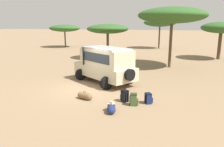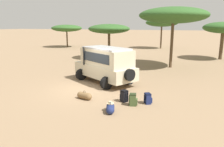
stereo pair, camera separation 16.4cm
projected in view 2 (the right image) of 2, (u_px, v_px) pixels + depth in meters
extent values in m
plane|color=#8C7051|center=(86.00, 89.00, 13.58)|extent=(320.00, 320.00, 0.00)
cube|color=beige|center=(104.00, 70.00, 15.18)|extent=(5.19, 4.09, 0.84)
cube|color=beige|center=(106.00, 57.00, 14.78)|extent=(4.20, 3.46, 1.10)
cube|color=#232D38|center=(94.00, 55.00, 15.96)|extent=(0.83, 1.38, 0.77)
cube|color=#232D38|center=(95.00, 58.00, 14.22)|extent=(2.57, 1.50, 0.60)
cube|color=#232D38|center=(117.00, 55.00, 15.32)|extent=(2.57, 1.50, 0.60)
cube|color=#B7B7B7|center=(106.00, 48.00, 14.69)|extent=(3.83, 3.19, 0.10)
cube|color=black|center=(85.00, 67.00, 17.18)|extent=(0.95, 1.48, 0.56)
cylinder|color=black|center=(84.00, 56.00, 15.23)|extent=(0.10, 0.10, 1.25)
cylinder|color=black|center=(81.00, 74.00, 15.85)|extent=(0.64, 0.83, 0.80)
cylinder|color=black|center=(103.00, 71.00, 17.02)|extent=(0.64, 0.83, 0.80)
cylinder|color=black|center=(106.00, 83.00, 13.53)|extent=(0.64, 0.83, 0.80)
cylinder|color=black|center=(129.00, 78.00, 14.70)|extent=(0.64, 0.83, 0.80)
cylinder|color=black|center=(130.00, 75.00, 13.17)|extent=(0.56, 0.75, 0.74)
cube|color=black|center=(124.00, 97.00, 11.35)|extent=(0.43, 0.43, 0.56)
cube|color=black|center=(122.00, 97.00, 11.52)|extent=(0.19, 0.24, 0.31)
cube|color=black|center=(124.00, 91.00, 11.28)|extent=(0.43, 0.42, 0.07)
cylinder|color=black|center=(125.00, 98.00, 11.17)|extent=(0.04, 0.04, 0.47)
cylinder|color=black|center=(127.00, 97.00, 11.25)|extent=(0.04, 0.04, 0.47)
cube|color=navy|center=(148.00, 99.00, 11.08)|extent=(0.41, 0.44, 0.48)
cube|color=navy|center=(151.00, 100.00, 11.13)|extent=(0.21, 0.26, 0.27)
cube|color=black|center=(148.00, 94.00, 11.02)|extent=(0.41, 0.43, 0.07)
cylinder|color=black|center=(144.00, 99.00, 11.12)|extent=(0.04, 0.04, 0.41)
cylinder|color=black|center=(145.00, 100.00, 10.97)|extent=(0.04, 0.04, 0.41)
cube|color=#42562D|center=(133.00, 100.00, 10.81)|extent=(0.38, 0.38, 0.55)
cube|color=#42562D|center=(137.00, 102.00, 10.80)|extent=(0.14, 0.25, 0.30)
cube|color=#242F19|center=(133.00, 94.00, 10.74)|extent=(0.39, 0.37, 0.07)
cylinder|color=#242F19|center=(129.00, 100.00, 10.90)|extent=(0.04, 0.04, 0.47)
cylinder|color=#242F19|center=(129.00, 101.00, 10.76)|extent=(0.04, 0.04, 0.47)
cylinder|color=navy|center=(110.00, 108.00, 10.01)|extent=(0.53, 0.61, 0.38)
sphere|color=navy|center=(110.00, 106.00, 10.26)|extent=(0.37, 0.37, 0.37)
sphere|color=navy|center=(110.00, 110.00, 9.76)|extent=(0.37, 0.37, 0.37)
torus|color=#121834|center=(110.00, 104.00, 9.97)|extent=(0.08, 0.16, 0.16)
cylinder|color=beige|center=(110.00, 103.00, 10.07)|extent=(0.34, 0.34, 0.02)
cylinder|color=beige|center=(110.00, 102.00, 10.06)|extent=(0.17, 0.17, 0.09)
cylinder|color=brown|center=(85.00, 96.00, 11.77)|extent=(0.64, 0.48, 0.37)
sphere|color=brown|center=(89.00, 97.00, 11.62)|extent=(0.36, 0.36, 0.36)
sphere|color=brown|center=(81.00, 95.00, 11.93)|extent=(0.36, 0.36, 0.36)
torus|color=#493721|center=(84.00, 92.00, 11.73)|extent=(0.17, 0.06, 0.16)
cylinder|color=brown|center=(67.00, 39.00, 38.93)|extent=(0.24, 0.24, 2.82)
ellipsoid|color=#2D5623|center=(67.00, 28.00, 38.51)|extent=(5.51, 4.93, 1.23)
cylinder|color=brown|center=(109.00, 46.00, 25.57)|extent=(0.29, 0.29, 3.01)
ellipsoid|color=#2D5623|center=(109.00, 29.00, 25.14)|extent=(4.82, 4.67, 1.10)
cylinder|color=brown|center=(161.00, 37.00, 36.57)|extent=(0.25, 0.25, 3.72)
ellipsoid|color=#2D5623|center=(162.00, 23.00, 36.04)|extent=(5.35, 4.60, 1.33)
cylinder|color=brown|center=(172.00, 45.00, 20.21)|extent=(0.27, 0.27, 4.14)
ellipsoid|color=#2D5623|center=(173.00, 15.00, 19.62)|extent=(6.17, 6.29, 1.47)
cylinder|color=brown|center=(221.00, 46.00, 25.09)|extent=(0.38, 0.38, 3.07)
ellipsoid|color=#2D5623|center=(223.00, 28.00, 24.64)|extent=(4.46, 4.68, 1.29)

